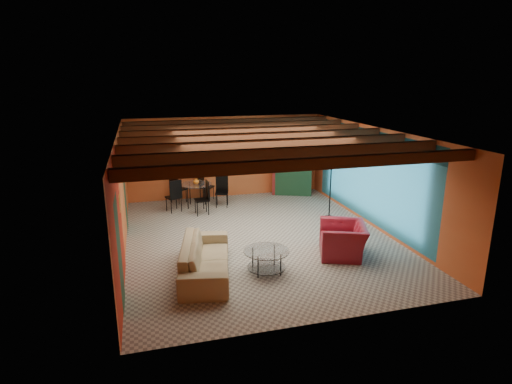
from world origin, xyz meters
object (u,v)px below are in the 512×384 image
object	(u,v)px
floor_lamp	(331,185)
potted_plant	(291,126)
armoire	(291,164)
dining_table	(196,191)
sofa	(205,258)
coffee_table	(266,261)
armchair	(343,240)
vase	(196,172)

from	to	relation	value
floor_lamp	potted_plant	bearing A→B (deg)	94.01
armoire	dining_table	bearing A→B (deg)	-146.64
sofa	coffee_table	xyz separation A→B (m)	(1.25, -0.25, -0.11)
sofa	potted_plant	distance (m)	6.88
coffee_table	dining_table	size ratio (longest dim) A/B	0.49
armchair	coffee_table	bearing A→B (deg)	-58.54
vase	dining_table	bearing A→B (deg)	0.00
armchair	vase	xyz separation A→B (m)	(-2.73, 4.59, 0.74)
sofa	potted_plant	xyz separation A→B (m)	(3.80, 5.37, 2.01)
armoire	vase	bearing A→B (deg)	-146.64
potted_plant	armchair	bearing A→B (deg)	-96.74
dining_table	potted_plant	distance (m)	3.89
sofa	armoire	world-z (taller)	armoire
armoire	potted_plant	bearing A→B (deg)	0.00
armchair	potted_plant	xyz separation A→B (m)	(0.62, 5.26, 1.98)
sofa	armchair	size ratio (longest dim) A/B	2.10
dining_table	armoire	xyz separation A→B (m)	(3.35, 0.67, 0.54)
coffee_table	vase	size ratio (longest dim) A/B	4.88
floor_lamp	potted_plant	distance (m)	3.11
coffee_table	armchair	bearing A→B (deg)	10.67
armchair	armoire	distance (m)	5.34
vase	potted_plant	bearing A→B (deg)	11.31
floor_lamp	vase	xyz separation A→B (m)	(-3.55, 2.12, 0.12)
coffee_table	sofa	bearing A→B (deg)	168.48
armchair	dining_table	world-z (taller)	dining_table
coffee_table	dining_table	bearing A→B (deg)	99.08
sofa	vase	world-z (taller)	vase
armchair	vase	distance (m)	5.39
potted_plant	vase	xyz separation A→B (m)	(-3.35, -0.67, -1.24)
armoire	floor_lamp	bearing A→B (deg)	-63.94
armoire	floor_lamp	size ratio (longest dim) A/B	1.06
armchair	sofa	bearing A→B (deg)	-67.22
sofa	armchair	bearing A→B (deg)	-76.72
dining_table	armoire	size ratio (longest dim) A/B	0.93
armchair	armoire	xyz separation A→B (m)	(0.62, 5.26, 0.68)
sofa	armoire	size ratio (longest dim) A/B	1.15
armoire	sofa	bearing A→B (deg)	-103.24
dining_table	armchair	bearing A→B (deg)	-59.28
sofa	dining_table	size ratio (longest dim) A/B	1.23
armchair	floor_lamp	bearing A→B (deg)	-177.50
sofa	potted_plant	world-z (taller)	potted_plant
coffee_table	vase	world-z (taller)	vase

